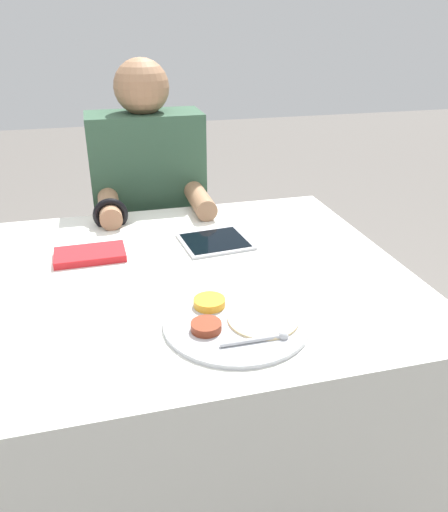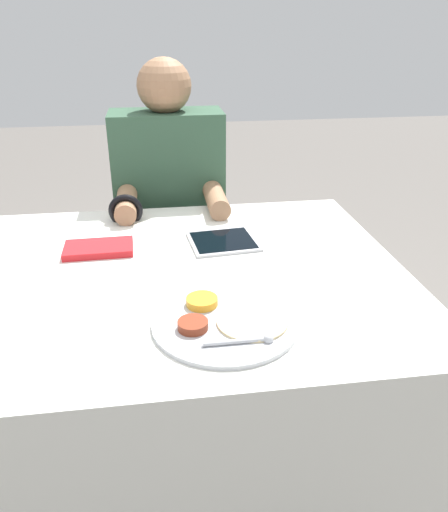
% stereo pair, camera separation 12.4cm
% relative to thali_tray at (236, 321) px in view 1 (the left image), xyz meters
% --- Properties ---
extents(ground_plane, '(12.00, 12.00, 0.00)m').
position_rel_thali_tray_xyz_m(ground_plane, '(-0.13, 0.27, -0.75)').
color(ground_plane, '#605B56').
extents(dining_table, '(1.27, 0.98, 0.74)m').
position_rel_thali_tray_xyz_m(dining_table, '(-0.13, 0.27, -0.38)').
color(dining_table, silver).
rests_on(dining_table, ground_plane).
extents(thali_tray, '(0.32, 0.32, 0.03)m').
position_rel_thali_tray_xyz_m(thali_tray, '(0.00, 0.00, 0.00)').
color(thali_tray, '#B7BABF').
rests_on(thali_tray, dining_table).
extents(red_notebook, '(0.19, 0.11, 0.02)m').
position_rel_thali_tray_xyz_m(red_notebook, '(-0.30, 0.42, 0.00)').
color(red_notebook, silver).
rests_on(red_notebook, dining_table).
extents(tablet_device, '(0.21, 0.20, 0.01)m').
position_rel_thali_tray_xyz_m(tablet_device, '(0.06, 0.43, -0.00)').
color(tablet_device, '#B7B7BC').
rests_on(tablet_device, dining_table).
extents(person_diner, '(0.41, 0.43, 1.22)m').
position_rel_thali_tray_xyz_m(person_diner, '(-0.08, 0.91, -0.18)').
color(person_diner, black).
rests_on(person_diner, ground_plane).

